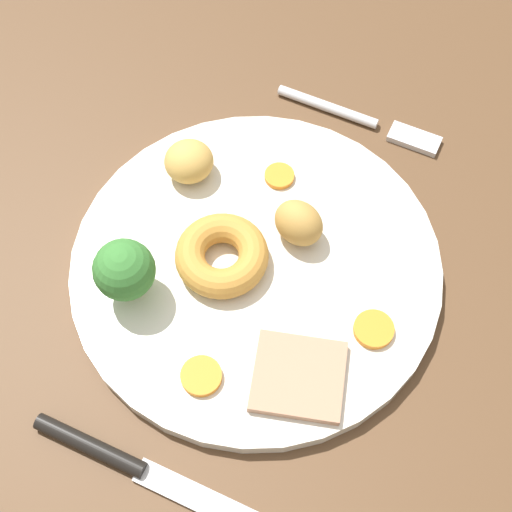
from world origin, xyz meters
The scene contains 12 objects.
dining_table centered at (0.00, 0.00, 1.80)cm, with size 120.00×84.00×3.60cm, color brown.
dinner_plate centered at (3.70, -1.86, 4.30)cm, with size 29.09×29.09×1.40cm, color silver.
meat_slice_main centered at (10.83, 5.06, 5.40)cm, with size 6.47×6.02×0.80cm, color tan.
yorkshire_pudding centered at (4.90, -4.20, 6.17)cm, with size 7.24×7.24×2.33cm, color #C68938.
roast_potato_left centered at (0.40, 0.23, 6.79)cm, with size 4.07×3.28×3.59cm, color #BC8C42.
roast_potato_right centered at (-1.48, -10.55, 6.59)cm, with size 3.95×4.06×3.18cm, color tan.
carrot_coin_front centered at (13.86, -1.21, 5.29)cm, with size 2.99×2.99×0.57cm, color orange.
carrot_coin_back centered at (5.02, 8.51, 5.28)cm, with size 3.02×3.02×0.56cm, color orange.
carrot_coin_side centered at (-4.32, -3.66, 5.23)cm, with size 2.48×2.48×0.46cm, color orange.
broccoli_floret centered at (10.13, -9.33, 8.28)cm, with size 4.61×4.61×5.69cm.
fork centered at (-13.90, 0.06, 3.99)cm, with size 2.09×15.28×0.90cm.
knife centered at (21.35, -2.68, 4.05)cm, with size 2.09×18.54×1.20cm.
Camera 1 is at (27.51, 9.93, 54.86)cm, focal length 50.83 mm.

